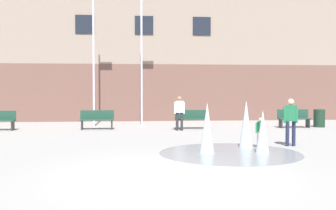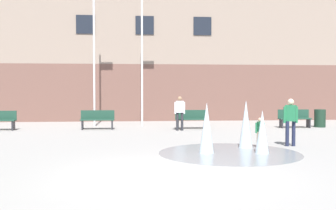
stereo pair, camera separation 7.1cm
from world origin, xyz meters
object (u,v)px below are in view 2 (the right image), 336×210
(park_bench_under_right_flagpole, at_px, (97,119))
(child_in_fountain, at_px, (260,130))
(adult_watching, at_px, (291,118))
(flagpole_left, at_px, (94,39))
(park_bench_far_right, at_px, (294,118))
(flagpole_right, at_px, (142,39))
(trash_can, at_px, (320,118))
(adult_in_red, at_px, (180,110))
(park_bench_near_trashcan, at_px, (192,119))

(park_bench_under_right_flagpole, height_order, child_in_fountain, child_in_fountain)
(adult_watching, xyz_separation_m, flagpole_left, (-7.22, 7.86, 3.57))
(child_in_fountain, bearing_deg, park_bench_far_right, -37.38)
(flagpole_right, relative_size, trash_can, 9.56)
(adult_in_red, relative_size, flagpole_left, 0.19)
(adult_in_red, distance_m, flagpole_left, 6.00)
(park_bench_far_right, bearing_deg, trash_can, 9.18)
(park_bench_under_right_flagpole, xyz_separation_m, adult_in_red, (3.86, -0.88, 0.45))
(park_bench_far_right, xyz_separation_m, flagpole_right, (-7.52, 1.66, 4.07))
(adult_in_red, distance_m, child_in_fountain, 6.02)
(adult_watching, bearing_deg, park_bench_under_right_flagpole, -7.38)
(park_bench_far_right, relative_size, flagpole_left, 0.19)
(park_bench_far_right, bearing_deg, park_bench_under_right_flagpole, 179.71)
(adult_in_red, relative_size, trash_can, 1.77)
(park_bench_far_right, height_order, trash_can, park_bench_far_right)
(adult_in_red, bearing_deg, park_bench_under_right_flagpole, -19.43)
(adult_watching, bearing_deg, child_in_fountain, 49.50)
(park_bench_far_right, bearing_deg, adult_watching, -113.98)
(child_in_fountain, bearing_deg, park_bench_under_right_flagpole, 35.09)
(flagpole_left, relative_size, trash_can, 9.46)
(park_bench_near_trashcan, xyz_separation_m, flagpole_left, (-4.82, 1.70, 4.03))
(trash_can, bearing_deg, flagpole_right, 170.97)
(park_bench_under_right_flagpole, xyz_separation_m, park_bench_far_right, (9.72, -0.05, 0.00))
(park_bench_far_right, height_order, child_in_fountain, child_in_fountain)
(park_bench_under_right_flagpole, bearing_deg, flagpole_left, 99.49)
(child_in_fountain, distance_m, flagpole_left, 10.91)
(adult_in_red, xyz_separation_m, flagpole_left, (-4.13, 2.48, 3.57))
(park_bench_under_right_flagpole, distance_m, park_bench_far_right, 9.72)
(park_bench_under_right_flagpole, bearing_deg, child_in_fountain, -48.50)
(flagpole_right, bearing_deg, park_bench_under_right_flagpole, -143.86)
(trash_can, bearing_deg, park_bench_near_trashcan, -177.56)
(park_bench_far_right, height_order, flagpole_left, flagpole_left)
(child_in_fountain, relative_size, flagpole_left, 0.12)
(park_bench_near_trashcan, distance_m, trash_can, 6.61)
(adult_in_red, height_order, child_in_fountain, adult_in_red)
(park_bench_under_right_flagpole, bearing_deg, adult_watching, -41.98)
(adult_in_red, distance_m, flagpole_right, 4.69)
(park_bench_near_trashcan, relative_size, trash_can, 1.78)
(adult_watching, xyz_separation_m, trash_can, (4.20, 6.44, -0.48))
(flagpole_left, height_order, flagpole_right, flagpole_right)
(park_bench_near_trashcan, distance_m, flagpole_right, 5.00)
(park_bench_under_right_flagpole, xyz_separation_m, trash_can, (11.15, 0.18, -0.03))
(park_bench_far_right, xyz_separation_m, adult_in_red, (-5.86, -0.83, 0.45))
(park_bench_near_trashcan, distance_m, park_bench_far_right, 5.17)
(park_bench_far_right, height_order, flagpole_right, flagpole_right)
(park_bench_near_trashcan, height_order, child_in_fountain, child_in_fountain)
(adult_watching, bearing_deg, park_bench_near_trashcan, -34.05)
(park_bench_near_trashcan, xyz_separation_m, trash_can, (6.61, 0.28, -0.03))
(adult_in_red, bearing_deg, park_bench_near_trashcan, -138.20)
(park_bench_under_right_flagpole, height_order, park_bench_near_trashcan, same)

